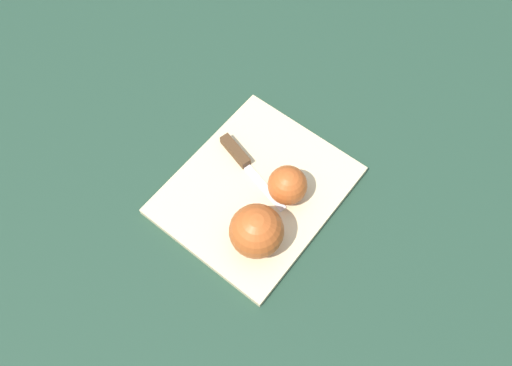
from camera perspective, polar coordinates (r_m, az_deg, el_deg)
ground_plane at (r=0.88m, az=0.00°, el=-1.03°), size 4.00×4.00×0.00m
cutting_board at (r=0.87m, az=0.00°, el=-0.83°), size 0.32×0.27×0.01m
apple_half_left at (r=0.78m, az=0.04°, el=-5.50°), size 0.09×0.09×0.09m
apple_half_right at (r=0.83m, az=3.63°, el=-0.24°), size 0.07×0.07×0.07m
knife at (r=0.89m, az=-1.87°, el=3.05°), size 0.07×0.17×0.02m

